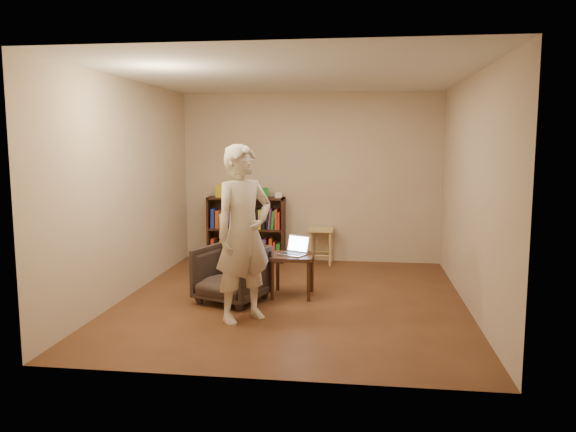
# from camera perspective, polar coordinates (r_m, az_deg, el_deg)

# --- Properties ---
(floor) EXTENTS (4.50, 4.50, 0.00)m
(floor) POSITION_cam_1_polar(r_m,az_deg,el_deg) (6.72, 0.45, -8.50)
(floor) COLOR #4A2B17
(floor) RESTS_ON ground
(ceiling) EXTENTS (4.50, 4.50, 0.00)m
(ceiling) POSITION_cam_1_polar(r_m,az_deg,el_deg) (6.50, 0.48, 14.10)
(ceiling) COLOR silver
(ceiling) RESTS_ON wall_back
(wall_back) EXTENTS (4.00, 0.00, 4.00)m
(wall_back) POSITION_cam_1_polar(r_m,az_deg,el_deg) (8.71, 2.30, 3.90)
(wall_back) COLOR beige
(wall_back) RESTS_ON floor
(wall_left) EXTENTS (0.00, 4.50, 4.50)m
(wall_left) POSITION_cam_1_polar(r_m,az_deg,el_deg) (7.02, -15.99, 2.69)
(wall_left) COLOR beige
(wall_left) RESTS_ON floor
(wall_right) EXTENTS (0.00, 4.50, 4.50)m
(wall_right) POSITION_cam_1_polar(r_m,az_deg,el_deg) (6.55, 18.13, 2.27)
(wall_right) COLOR beige
(wall_right) RESTS_ON floor
(bookshelf) EXTENTS (1.20, 0.30, 1.00)m
(bookshelf) POSITION_cam_1_polar(r_m,az_deg,el_deg) (8.81, -4.24, -1.72)
(bookshelf) COLOR black
(bookshelf) RESTS_ON floor
(box_yellow) EXTENTS (0.26, 0.21, 0.19)m
(box_yellow) POSITION_cam_1_polar(r_m,az_deg,el_deg) (8.76, -6.47, 2.53)
(box_yellow) COLOR gold
(box_yellow) RESTS_ON bookshelf
(red_cloth) EXTENTS (0.32, 0.25, 0.10)m
(red_cloth) POSITION_cam_1_polar(r_m,az_deg,el_deg) (8.72, -4.88, 2.23)
(red_cloth) COLOR maroon
(red_cloth) RESTS_ON bookshelf
(box_green) EXTENTS (0.18, 0.18, 0.15)m
(box_green) POSITION_cam_1_polar(r_m,az_deg,el_deg) (8.64, -2.53, 2.37)
(box_green) COLOR #207928
(box_green) RESTS_ON bookshelf
(box_white) EXTENTS (0.13, 0.13, 0.08)m
(box_white) POSITION_cam_1_polar(r_m,az_deg,el_deg) (8.65, -1.02, 2.16)
(box_white) COLOR white
(box_white) RESTS_ON bookshelf
(stool) EXTENTS (0.38, 0.38, 0.55)m
(stool) POSITION_cam_1_polar(r_m,az_deg,el_deg) (8.58, 3.36, -1.94)
(stool) COLOR tan
(stool) RESTS_ON floor
(armchair) EXTENTS (0.91, 0.93, 0.66)m
(armchair) POSITION_cam_1_polar(r_m,az_deg,el_deg) (6.60, -5.73, -5.88)
(armchair) COLOR #2F251F
(armchair) RESTS_ON floor
(side_table) EXTENTS (0.50, 0.50, 0.51)m
(side_table) POSITION_cam_1_polar(r_m,az_deg,el_deg) (6.79, 0.47, -4.66)
(side_table) COLOR black
(side_table) RESTS_ON floor
(laptop) EXTENTS (0.39, 0.38, 0.22)m
(laptop) POSITION_cam_1_polar(r_m,az_deg,el_deg) (6.78, 0.69, -3.46)
(laptop) COLOR #B0B0B4
(laptop) RESTS_ON side_table
(person) EXTENTS (0.78, 0.79, 1.84)m
(person) POSITION_cam_1_polar(r_m,az_deg,el_deg) (5.81, -4.54, -1.81)
(person) COLOR beige
(person) RESTS_ON floor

